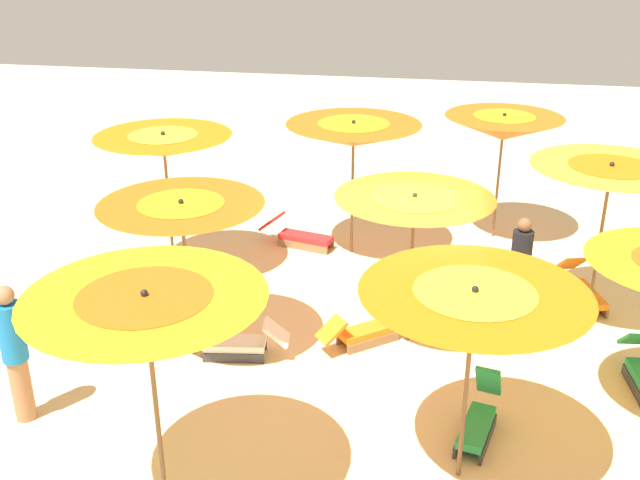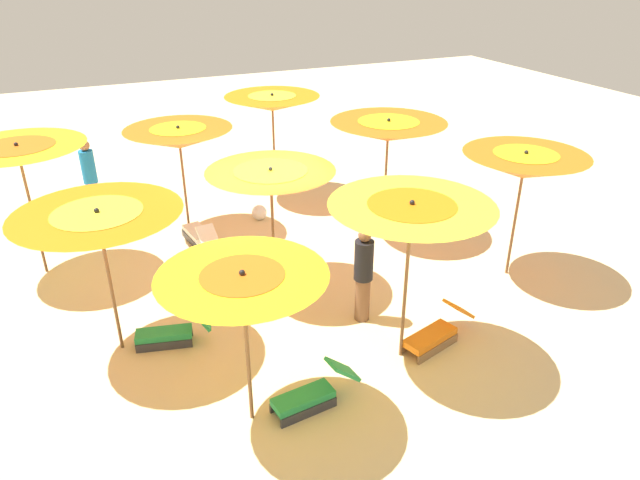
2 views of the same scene
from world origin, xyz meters
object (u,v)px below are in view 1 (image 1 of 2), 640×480
beach_umbrella_2 (164,145)px  beach_umbrella_3 (610,178)px  beach_umbrella_8 (146,310)px  beach_ball (231,292)px  lounger_3 (300,236)px  beach_umbrella_4 (414,209)px  beach_umbrella_0 (503,128)px  beach_umbrella_5 (182,218)px  beach_umbrella_7 (474,307)px  lounger_0 (478,419)px  lounger_5 (362,332)px  lounger_4 (582,290)px  beach_umbrella_1 (353,134)px  beachgoer_1 (520,267)px  lounger_1 (241,343)px  beachgoer_0 (15,351)px

beach_umbrella_2 → beach_umbrella_3: (0.45, 6.64, 0.01)m
beach_umbrella_8 → beach_ball: beach_umbrella_8 is taller
lounger_3 → beach_ball: 2.39m
beach_umbrella_8 → lounger_3: beach_umbrella_8 is taller
beach_umbrella_3 → lounger_3: bearing=-112.0°
beach_umbrella_3 → beach_umbrella_4: size_ratio=1.11×
beach_umbrella_0 → beach_umbrella_5: 6.51m
beach_umbrella_5 → beach_umbrella_0: bearing=139.8°
beach_umbrella_7 → lounger_0: (-0.71, 0.21, -1.84)m
beach_umbrella_4 → beach_ball: 3.41m
beach_umbrella_5 → lounger_5: bearing=106.3°
lounger_4 → beach_umbrella_2: bearing=-105.0°
beach_umbrella_7 → beach_umbrella_8: beach_umbrella_8 is taller
beach_umbrella_1 → lounger_4: bearing=71.8°
beach_umbrella_8 → beach_umbrella_3: bearing=134.6°
beach_umbrella_3 → beachgoer_1: beach_umbrella_3 is taller
beachgoer_1 → beach_umbrella_2: bearing=-48.2°
beach_umbrella_5 → beach_umbrella_7: beach_umbrella_7 is taller
beach_umbrella_7 → lounger_4: beach_umbrella_7 is taller
lounger_4 → lounger_5: bearing=-76.2°
beach_umbrella_0 → lounger_1: beach_umbrella_0 is taller
beach_umbrella_5 → beach_umbrella_1: bearing=156.1°
beach_umbrella_3 → beach_umbrella_8: beach_umbrella_8 is taller
beach_umbrella_4 → lounger_1: beach_umbrella_4 is taller
beach_umbrella_2 → beach_umbrella_3: beach_umbrella_3 is taller
beach_umbrella_0 → beachgoer_1: size_ratio=1.47×
beachgoer_1 → beach_umbrella_8: bearing=8.5°
beach_umbrella_1 → lounger_4: size_ratio=1.77×
beach_ball → lounger_5: bearing=67.9°
lounger_5 → beach_umbrella_8: bearing=-153.8°
beach_umbrella_2 → beach_umbrella_7: (4.19, 4.79, -0.17)m
beach_umbrella_0 → beach_umbrella_7: 6.81m
lounger_0 → beachgoer_0: 5.43m
lounger_5 → beach_umbrella_1: bearing=61.4°
lounger_4 → beach_ball: (0.98, -5.39, -0.04)m
lounger_0 → lounger_5: size_ratio=1.03×
beach_umbrella_5 → lounger_3: size_ratio=1.60×
beach_umbrella_1 → lounger_1: bearing=-14.9°
beach_umbrella_2 → lounger_5: size_ratio=2.17×
lounger_0 → lounger_1: lounger_0 is taller
beach_umbrella_8 → beachgoer_1: size_ratio=1.54×
beach_umbrella_8 → lounger_3: 6.99m
beach_umbrella_5 → beach_umbrella_8: (2.82, 0.69, 0.25)m
beach_umbrella_0 → beach_umbrella_4: beach_umbrella_0 is taller
beach_umbrella_0 → lounger_0: size_ratio=2.03×
beach_umbrella_4 → lounger_3: size_ratio=1.56×
beach_umbrella_4 → beach_umbrella_7: (2.72, 0.75, 0.06)m
beach_umbrella_2 → beachgoer_0: 4.32m
lounger_0 → lounger_5: lounger_0 is taller
lounger_4 → beachgoer_1: bearing=-73.0°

